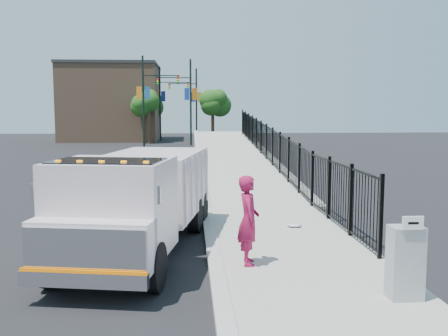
{
  "coord_description": "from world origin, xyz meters",
  "views": [
    {
      "loc": [
        -0.52,
        -12.2,
        3.3
      ],
      "look_at": [
        0.46,
        2.0,
        1.65
      ],
      "focal_mm": 40.0,
      "sensor_mm": 36.0,
      "label": 1
    }
  ],
  "objects": [
    {
      "name": "arrow_sign",
      "position": [
        3.1,
        -4.48,
        1.48
      ],
      "size": [
        0.35,
        0.04,
        0.22
      ],
      "primitive_type": "cube",
      "color": "white",
      "rests_on": "utility_cabinet"
    },
    {
      "name": "tree_1",
      "position": [
        1.97,
        41.14,
        3.92
      ],
      "size": [
        2.27,
        2.27,
        5.14
      ],
      "color": "#382314",
      "rests_on": "ground"
    },
    {
      "name": "tree_0",
      "position": [
        -4.51,
        37.7,
        3.92
      ],
      "size": [
        2.31,
        2.31,
        5.16
      ],
      "color": "#382314",
      "rests_on": "ground"
    },
    {
      "name": "light_pole_0",
      "position": [
        -4.22,
        32.12,
        4.36
      ],
      "size": [
        3.77,
        0.22,
        8.0
      ],
      "color": "black",
      "rests_on": "ground"
    },
    {
      "name": "light_pole_3",
      "position": [
        -0.0,
        45.31,
        4.36
      ],
      "size": [
        3.77,
        0.22,
        8.0
      ],
      "color": "black",
      "rests_on": "ground"
    },
    {
      "name": "worker",
      "position": [
        0.68,
        -2.17,
        1.05
      ],
      "size": [
        0.45,
        0.68,
        1.86
      ],
      "primitive_type": "imported",
      "rotation": [
        0.0,
        0.0,
        1.56
      ],
      "color": "maroon",
      "rests_on": "sidewalk"
    },
    {
      "name": "ground",
      "position": [
        0.0,
        0.0,
        0.0
      ],
      "size": [
        120.0,
        120.0,
        0.0
      ],
      "primitive_type": "plane",
      "color": "black",
      "rests_on": "ground"
    },
    {
      "name": "sidewalk",
      "position": [
        1.93,
        -2.0,
        0.06
      ],
      "size": [
        3.55,
        12.0,
        0.12
      ],
      "primitive_type": "cube",
      "color": "#9E998E",
      "rests_on": "ground"
    },
    {
      "name": "curb",
      "position": [
        0.0,
        -2.0,
        0.08
      ],
      "size": [
        0.3,
        12.0,
        0.16
      ],
      "primitive_type": "cube",
      "color": "#ADAAA3",
      "rests_on": "ground"
    },
    {
      "name": "light_pole_1",
      "position": [
        -0.68,
        34.85,
        4.36
      ],
      "size": [
        3.77,
        0.22,
        8.0
      ],
      "color": "black",
      "rests_on": "ground"
    },
    {
      "name": "debris",
      "position": [
        2.33,
        1.06,
        0.17
      ],
      "size": [
        0.41,
        0.41,
        0.1
      ],
      "primitive_type": "ellipsoid",
      "color": "silver",
      "rests_on": "sidewalk"
    },
    {
      "name": "truck",
      "position": [
        -1.71,
        -0.78,
        1.35
      ],
      "size": [
        3.43,
        7.27,
        2.39
      ],
      "rotation": [
        0.0,
        0.0,
        -0.18
      ],
      "color": "black",
      "rests_on": "ground"
    },
    {
      "name": "light_pole_2",
      "position": [
        -3.37,
        42.71,
        4.36
      ],
      "size": [
        3.77,
        0.22,
        8.0
      ],
      "color": "black",
      "rests_on": "ground"
    },
    {
      "name": "iron_fence",
      "position": [
        3.55,
        12.0,
        0.9
      ],
      "size": [
        0.1,
        28.0,
        1.8
      ],
      "primitive_type": "cube",
      "color": "black",
      "rests_on": "ground"
    },
    {
      "name": "building",
      "position": [
        -9.0,
        44.0,
        4.0
      ],
      "size": [
        10.0,
        10.0,
        8.0
      ],
      "primitive_type": "cube",
      "color": "#8C664C",
      "rests_on": "ground"
    },
    {
      "name": "utility_cabinet",
      "position": [
        3.1,
        -4.26,
        0.75
      ],
      "size": [
        0.55,
        0.4,
        1.25
      ],
      "primitive_type": "cube",
      "color": "gray",
      "rests_on": "sidewalk"
    },
    {
      "name": "ramp",
      "position": [
        2.12,
        16.0,
        0.0
      ],
      "size": [
        3.95,
        24.06,
        3.19
      ],
      "primitive_type": "cube",
      "rotation": [
        0.06,
        0.0,
        0.0
      ],
      "color": "#9E998E",
      "rests_on": "ground"
    },
    {
      "name": "tree_2",
      "position": [
        -5.19,
        46.19,
        3.97
      ],
      "size": [
        3.24,
        3.24,
        5.62
      ],
      "color": "#382314",
      "rests_on": "ground"
    }
  ]
}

